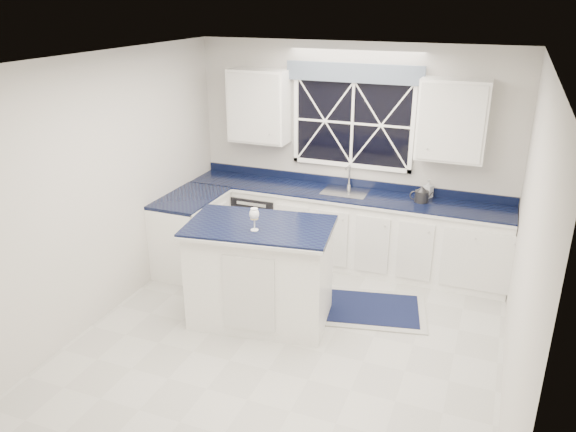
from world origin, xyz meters
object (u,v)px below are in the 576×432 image
at_px(wine_glass, 254,215).
at_px(soap_bottle, 428,188).
at_px(island, 261,273).
at_px(kettle, 422,195).
at_px(dishwasher, 263,221).
at_px(faucet, 349,176).

relative_size(wine_glass, soap_bottle, 1.04).
height_order(island, kettle, kettle).
bearing_deg(soap_bottle, kettle, -103.10).
xyz_separation_m(dishwasher, island, (0.69, -1.60, 0.13)).
relative_size(faucet, kettle, 1.14).
bearing_deg(island, faucet, 68.98).
bearing_deg(kettle, faucet, 155.85).
relative_size(faucet, island, 0.20).
height_order(island, soap_bottle, soap_bottle).
xyz_separation_m(faucet, island, (-0.41, -1.79, -0.56)).
xyz_separation_m(dishwasher, faucet, (1.10, 0.19, 0.69)).
xyz_separation_m(faucet, wine_glass, (-0.40, -1.94, 0.13)).
bearing_deg(kettle, wine_glass, -140.51).
bearing_deg(dishwasher, faucet, 10.02).
bearing_deg(island, kettle, 42.48).
relative_size(kettle, soap_bottle, 1.22).
xyz_separation_m(kettle, wine_glass, (-1.32, -1.77, 0.20)).
relative_size(kettle, wine_glass, 1.17).
xyz_separation_m(dishwasher, soap_bottle, (2.07, 0.22, 0.64)).
bearing_deg(island, dishwasher, 105.18).
distance_m(dishwasher, faucet, 1.31).
distance_m(dishwasher, soap_bottle, 2.18).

